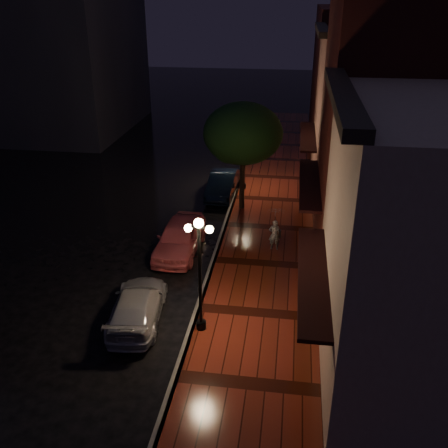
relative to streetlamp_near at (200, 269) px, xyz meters
The scene contains 15 objects.
ground 5.65m from the streetlamp_near, 94.00° to the left, with size 120.00×120.00×0.00m, color black.
sidewalk 5.91m from the streetlamp_near, 69.19° to the left, with size 4.50×60.00×0.15m, color #47180C.
curb 5.61m from the streetlamp_near, 94.00° to the left, with size 0.25×60.00×0.15m, color #595451.
storefront_near 6.92m from the streetlamp_near, ahead, with size 5.00×8.00×8.50m, color gray.
storefront_mid 10.08m from the streetlamp_near, 46.47° to the left, with size 5.00×8.00×11.00m, color #511914.
storefront_far 16.52m from the streetlamp_near, 66.09° to the left, with size 5.00×8.00×9.00m, color #8C5951.
storefront_extra 25.98m from the streetlamp_near, 75.10° to the left, with size 5.00×12.00×10.00m, color #511914.
streetlamp_near is the anchor object (origin of this frame).
streetlamp_far 14.00m from the streetlamp_near, 90.00° to the left, with size 0.96×0.36×4.31m.
street_tree 11.12m from the streetlamp_near, 88.65° to the left, with size 4.16×4.16×5.80m.
pink_car 6.39m from the streetlamp_near, 109.65° to the left, with size 1.82×4.53×1.54m, color #D1565C.
navy_car 13.17m from the streetlamp_near, 94.89° to the left, with size 1.49×4.27×1.41m, color black.
silver_car 3.15m from the streetlamp_near, behind, with size 1.77×4.36×1.26m, color #9B9BA2.
woman_with_umbrella 6.89m from the streetlamp_near, 70.57° to the left, with size 0.85×0.86×2.04m.
parking_meter 1.96m from the streetlamp_near, 103.01° to the left, with size 0.13×0.11×1.16m.
Camera 1 is at (3.21, -19.26, 11.13)m, focal length 40.00 mm.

